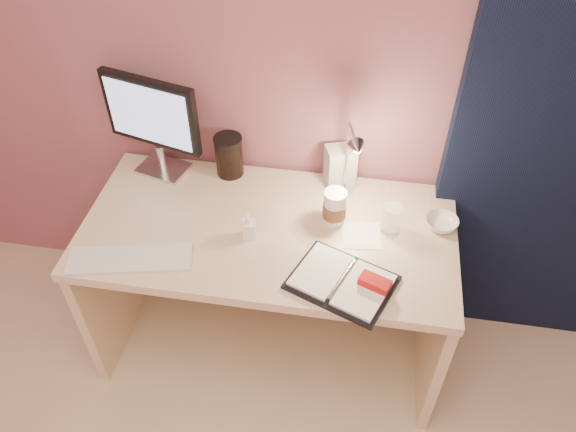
% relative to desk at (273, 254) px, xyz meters
% --- Properties ---
extents(room, '(3.50, 3.50, 3.50)m').
position_rel_desk_xyz_m(room, '(0.95, 0.24, 0.63)').
color(room, '#C6B28E').
rests_on(room, ground).
extents(desk, '(1.40, 0.70, 0.73)m').
position_rel_desk_xyz_m(desk, '(0.00, 0.00, 0.00)').
color(desk, beige).
rests_on(desk, ground).
extents(monitor, '(0.40, 0.19, 0.43)m').
position_rel_desk_xyz_m(monitor, '(-0.50, 0.19, 0.48)').
color(monitor, silver).
rests_on(monitor, desk).
extents(keyboard, '(0.45, 0.22, 0.02)m').
position_rel_desk_xyz_m(keyboard, '(-0.45, -0.32, 0.23)').
color(keyboard, silver).
rests_on(keyboard, desk).
extents(planner, '(0.40, 0.36, 0.05)m').
position_rel_desk_xyz_m(planner, '(0.31, -0.30, 0.24)').
color(planner, black).
rests_on(planner, desk).
extents(paper_a, '(0.16, 0.16, 0.00)m').
position_rel_desk_xyz_m(paper_a, '(0.35, -0.06, 0.23)').
color(paper_a, white).
rests_on(paper_a, desk).
extents(coffee_cup, '(0.09, 0.09, 0.14)m').
position_rel_desk_xyz_m(coffee_cup, '(0.24, 0.00, 0.29)').
color(coffee_cup, white).
rests_on(coffee_cup, desk).
extents(clear_cup, '(0.07, 0.07, 0.12)m').
position_rel_desk_xyz_m(clear_cup, '(0.45, -0.02, 0.29)').
color(clear_cup, white).
rests_on(clear_cup, desk).
extents(bowl, '(0.16, 0.16, 0.04)m').
position_rel_desk_xyz_m(bowl, '(0.64, 0.03, 0.25)').
color(bowl, silver).
rests_on(bowl, desk).
extents(lotion_bottle, '(0.06, 0.06, 0.11)m').
position_rel_desk_xyz_m(lotion_bottle, '(-0.06, -0.13, 0.28)').
color(lotion_bottle, white).
rests_on(lotion_bottle, desk).
extents(dark_jar, '(0.11, 0.11, 0.16)m').
position_rel_desk_xyz_m(dark_jar, '(-0.22, 0.22, 0.30)').
color(dark_jar, black).
rests_on(dark_jar, desk).
extents(product_box, '(0.14, 0.13, 0.17)m').
position_rel_desk_xyz_m(product_box, '(0.24, 0.23, 0.31)').
color(product_box, '#B5B5B1').
rests_on(product_box, desk).
extents(desk_lamp, '(0.12, 0.21, 0.35)m').
position_rel_desk_xyz_m(desk_lamp, '(0.24, 0.10, 0.44)').
color(desk_lamp, silver).
rests_on(desk_lamp, desk).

